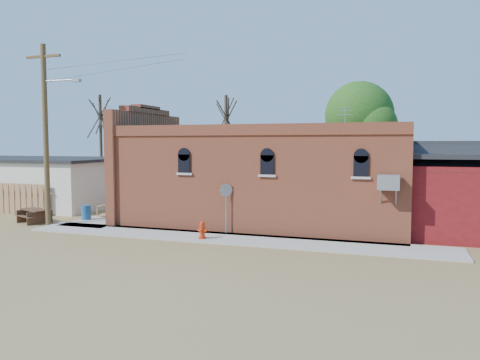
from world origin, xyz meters
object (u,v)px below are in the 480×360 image
(fire_hydrant, at_px, (202,230))
(picnic_table, at_px, (34,214))
(brick_bar, at_px, (260,178))
(utility_pole, at_px, (46,131))
(trash_barrel, at_px, (86,212))
(stop_sign, at_px, (226,195))

(fire_hydrant, distance_m, picnic_table, 10.17)
(brick_bar, bearing_deg, utility_pole, -156.31)
(fire_hydrant, height_order, picnic_table, fire_hydrant)
(trash_barrel, bearing_deg, utility_pole, -114.96)
(picnic_table, bearing_deg, stop_sign, 23.78)
(fire_hydrant, relative_size, trash_barrel, 0.99)
(utility_pole, relative_size, picnic_table, 4.32)
(brick_bar, bearing_deg, fire_hydrant, -101.69)
(brick_bar, relative_size, utility_pole, 1.82)
(stop_sign, bearing_deg, utility_pole, 169.14)
(brick_bar, height_order, picnic_table, brick_bar)
(utility_pole, bearing_deg, trash_barrel, 65.04)
(trash_barrel, bearing_deg, picnic_table, -148.75)
(brick_bar, distance_m, fire_hydrant, 5.58)
(brick_bar, relative_size, trash_barrel, 21.63)
(brick_bar, bearing_deg, picnic_table, -161.10)
(utility_pole, distance_m, stop_sign, 9.76)
(utility_pole, height_order, trash_barrel, utility_pole)
(stop_sign, distance_m, trash_barrel, 8.63)
(trash_barrel, xyz_separation_m, picnic_table, (-2.20, -1.33, 0.01))
(fire_hydrant, relative_size, stop_sign, 0.33)
(brick_bar, height_order, trash_barrel, brick_bar)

